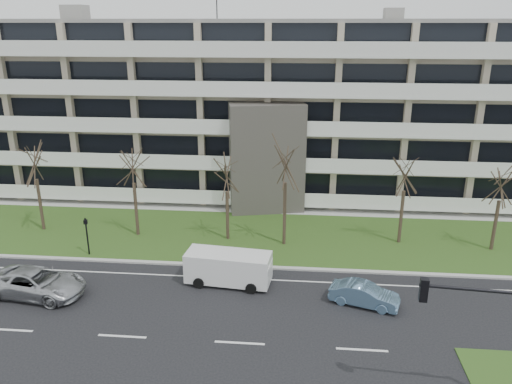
# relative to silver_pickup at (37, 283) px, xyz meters

# --- Properties ---
(ground) EXTENTS (160.00, 160.00, 0.00)m
(ground) POSITION_rel_silver_pickup_xyz_m (12.28, -3.50, -0.79)
(ground) COLOR black
(ground) RESTS_ON ground
(grass_verge) EXTENTS (90.00, 10.00, 0.06)m
(grass_verge) POSITION_rel_silver_pickup_xyz_m (12.28, 9.50, -0.76)
(grass_verge) COLOR #30541C
(grass_verge) RESTS_ON ground
(curb) EXTENTS (90.00, 0.35, 0.12)m
(curb) POSITION_rel_silver_pickup_xyz_m (12.28, 4.50, -0.73)
(curb) COLOR #B2B2AD
(curb) RESTS_ON ground
(sidewalk) EXTENTS (90.00, 2.00, 0.08)m
(sidewalk) POSITION_rel_silver_pickup_xyz_m (12.28, 15.00, -0.75)
(sidewalk) COLOR #B2B2AD
(sidewalk) RESTS_ON ground
(lane_edge_line) EXTENTS (90.00, 0.12, 0.01)m
(lane_edge_line) POSITION_rel_silver_pickup_xyz_m (12.28, 3.00, -0.78)
(lane_edge_line) COLOR white
(lane_edge_line) RESTS_ON ground
(apartment_building) EXTENTS (60.50, 15.10, 18.75)m
(apartment_building) POSITION_rel_silver_pickup_xyz_m (12.27, 21.82, 6.83)
(apartment_building) COLOR #B6A68E
(apartment_building) RESTS_ON ground
(silver_pickup) EXTENTS (5.98, 3.35, 1.58)m
(silver_pickup) POSITION_rel_silver_pickup_xyz_m (0.00, 0.00, 0.00)
(silver_pickup) COLOR #B2B4B9
(silver_pickup) RESTS_ON ground
(blue_sedan) EXTENTS (4.08, 2.44, 1.27)m
(blue_sedan) POSITION_rel_silver_pickup_xyz_m (18.81, 0.67, -0.15)
(blue_sedan) COLOR #6C96BC
(blue_sedan) RESTS_ON ground
(white_van) EXTENTS (5.28, 2.52, 1.98)m
(white_van) POSITION_rel_silver_pickup_xyz_m (10.94, 2.40, 0.40)
(white_van) COLOR white
(white_van) RESTS_ON ground
(traffic_signal) EXTENTS (5.12, 0.73, 5.94)m
(traffic_signal) POSITION_rel_silver_pickup_xyz_m (22.98, -7.11, 3.05)
(traffic_signal) COLOR black
(traffic_signal) RESTS_ON ground
(pedestrian_signal) EXTENTS (0.30, 0.26, 2.70)m
(pedestrian_signal) POSITION_rel_silver_pickup_xyz_m (0.84, 5.35, 0.93)
(pedestrian_signal) COLOR black
(pedestrian_signal) RESTS_ON ground
(tree_1) EXTENTS (3.62, 3.62, 7.24)m
(tree_1) POSITION_rel_silver_pickup_xyz_m (-4.38, 9.22, 4.84)
(tree_1) COLOR #382B21
(tree_1) RESTS_ON ground
(tree_2) EXTENTS (3.64, 3.64, 7.28)m
(tree_2) POSITION_rel_silver_pickup_xyz_m (3.11, 8.90, 4.87)
(tree_2) COLOR #382B21
(tree_2) RESTS_ON ground
(tree_3) EXTENTS (3.31, 3.31, 6.61)m
(tree_3) POSITION_rel_silver_pickup_xyz_m (9.89, 8.78, 4.34)
(tree_3) COLOR #382B21
(tree_3) RESTS_ON ground
(tree_4) EXTENTS (4.14, 4.14, 8.27)m
(tree_4) POSITION_rel_silver_pickup_xyz_m (14.02, 8.26, 5.65)
(tree_4) COLOR #382B21
(tree_4) RESTS_ON ground
(tree_5) EXTENTS (3.52, 3.52, 7.04)m
(tree_5) POSITION_rel_silver_pickup_xyz_m (22.25, 9.30, 4.68)
(tree_5) COLOR #382B21
(tree_5) RESTS_ON ground
(tree_6) EXTENTS (3.26, 3.26, 6.53)m
(tree_6) POSITION_rel_silver_pickup_xyz_m (28.46, 8.67, 4.28)
(tree_6) COLOR #382B21
(tree_6) RESTS_ON ground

